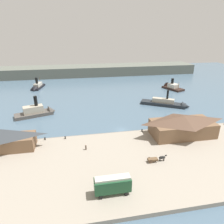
{
  "coord_description": "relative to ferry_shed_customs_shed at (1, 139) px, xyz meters",
  "views": [
    {
      "loc": [
        -16.23,
        -68.26,
        35.79
      ],
      "look_at": [
        -1.09,
        14.3,
        2.0
      ],
      "focal_mm": 32.06,
      "sensor_mm": 36.0,
      "label": 1
    }
  ],
  "objects": [
    {
      "name": "ferry_approaching_east",
      "position": [
        5.96,
        30.46,
        -3.18
      ],
      "size": [
        18.75,
        10.89,
        11.04
      ],
      "color": "#514C47",
      "rests_on": "ground"
    },
    {
      "name": "horse_cart",
      "position": [
        45.1,
        -14.71,
        -2.71
      ],
      "size": [
        5.68,
        1.4,
        1.87
      ],
      "color": "brown",
      "rests_on": "quay_promenade"
    },
    {
      "name": "ferry_shed_central_terminal",
      "position": [
        60.09,
        -1.28,
        0.13
      ],
      "size": [
        22.18,
        11.02,
        7.44
      ],
      "color": "brown",
      "rests_on": "quay_promenade"
    },
    {
      "name": "pedestrian_walking_east",
      "position": [
        25.62,
        -4.87,
        -2.83
      ],
      "size": [
        0.44,
        0.44,
        1.78
      ],
      "color": "#4C3D33",
      "rests_on": "quay_promenade"
    },
    {
      "name": "ferry_mid_harbor",
      "position": [
        70.37,
        30.98,
        -3.61
      ],
      "size": [
        23.73,
        16.65,
        9.82
      ],
      "color": "#23282D",
      "rests_on": "ground"
    },
    {
      "name": "far_headland",
      "position": [
        40.18,
        118.69,
        -0.84
      ],
      "size": [
        180.0,
        24.0,
        8.0
      ],
      "primitive_type": "cube",
      "color": "#60665B",
      "rests_on": "ground"
    },
    {
      "name": "street_tram",
      "position": [
        30.52,
        -24.45,
        -0.99
      ],
      "size": [
        8.31,
        2.86,
        4.58
      ],
      "color": "#1E4C2D",
      "rests_on": "quay_promenade"
    },
    {
      "name": "seawall_edge",
      "position": [
        40.18,
        5.09,
        -4.34
      ],
      "size": [
        110.0,
        0.8,
        1.0
      ],
      "primitive_type": "cube",
      "color": "gray",
      "rests_on": "ground"
    },
    {
      "name": "mooring_post_center_west",
      "position": [
        46.94,
        3.85,
        -3.19
      ],
      "size": [
        0.44,
        0.44,
        0.9
      ],
      "primitive_type": "cylinder",
      "color": "black",
      "rests_on": "quay_promenade"
    },
    {
      "name": "mooring_post_east",
      "position": [
        12.14,
        3.85,
        -3.19
      ],
      "size": [
        0.44,
        0.44,
        0.9
      ],
      "primitive_type": "cylinder",
      "color": "black",
      "rests_on": "quay_promenade"
    },
    {
      "name": "ground_plane",
      "position": [
        40.18,
        8.69,
        -4.84
      ],
      "size": [
        320.0,
        320.0,
        0.0
      ],
      "primitive_type": "plane",
      "color": "slate"
    },
    {
      "name": "ferry_approaching_west",
      "position": [
        -2.05,
        78.44,
        -3.49
      ],
      "size": [
        7.61,
        17.1,
        9.03
      ],
      "color": "black",
      "rests_on": "ground"
    },
    {
      "name": "quay_promenade",
      "position": [
        40.18,
        -13.31,
        -4.24
      ],
      "size": [
        110.0,
        36.0,
        1.2
      ],
      "primitive_type": "cube",
      "color": "#9E9384",
      "rests_on": "ground"
    },
    {
      "name": "ferry_outer_harbor",
      "position": [
        86.48,
        62.58,
        -3.57
      ],
      "size": [
        11.75,
        16.55,
        9.51
      ],
      "color": "black",
      "rests_on": "ground"
    },
    {
      "name": "ferry_shed_customs_shed",
      "position": [
        0.0,
        0.0,
        0.0
      ],
      "size": [
        19.83,
        7.35,
        7.16
      ],
      "color": "brown",
      "rests_on": "quay_promenade"
    },
    {
      "name": "mooring_post_center_east",
      "position": [
        18.96,
        3.34,
        -3.19
      ],
      "size": [
        0.44,
        0.44,
        0.9
      ],
      "primitive_type": "cylinder",
      "color": "black",
      "rests_on": "quay_promenade"
    }
  ]
}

